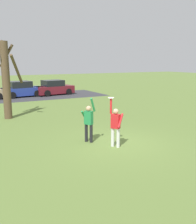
% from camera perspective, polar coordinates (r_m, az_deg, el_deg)
% --- Properties ---
extents(ground_plane, '(120.00, 120.00, 0.00)m').
position_cam_1_polar(ground_plane, '(11.50, 3.94, -6.98)').
color(ground_plane, olive).
extents(person_catcher, '(0.52, 0.59, 2.08)m').
position_cam_1_polar(person_catcher, '(10.79, 3.91, -2.77)').
color(person_catcher, silver).
rests_on(person_catcher, ground_plane).
extents(person_defender, '(0.62, 0.66, 2.04)m').
position_cam_1_polar(person_defender, '(11.43, -2.10, -1.96)').
color(person_defender, black).
rests_on(person_defender, ground_plane).
extents(frisbee_disc, '(0.24, 0.24, 0.02)m').
position_cam_1_polar(frisbee_disc, '(10.68, 2.91, 3.17)').
color(frisbee_disc, white).
rests_on(frisbee_disc, person_catcher).
extents(parked_car_blue, '(4.31, 2.47, 1.59)m').
position_cam_1_polar(parked_car_blue, '(27.50, -16.64, 4.77)').
color(parked_car_blue, '#233893').
rests_on(parked_car_blue, ground_plane).
extents(parked_car_maroon, '(4.31, 2.47, 1.59)m').
position_cam_1_polar(parked_car_maroon, '(28.38, -9.75, 5.26)').
color(parked_car_maroon, maroon).
rests_on(parked_car_maroon, ground_plane).
extents(parking_strip, '(20.36, 6.40, 0.01)m').
position_cam_1_polar(parking_strip, '(26.94, -19.96, 2.89)').
color(parking_strip, '#38383D').
rests_on(parking_strip, ground_plane).
extents(bare_tree_tall, '(1.85, 1.85, 5.60)m').
position_cam_1_polar(bare_tree_tall, '(17.01, -19.77, 7.35)').
color(bare_tree_tall, brown).
rests_on(bare_tree_tall, ground_plane).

